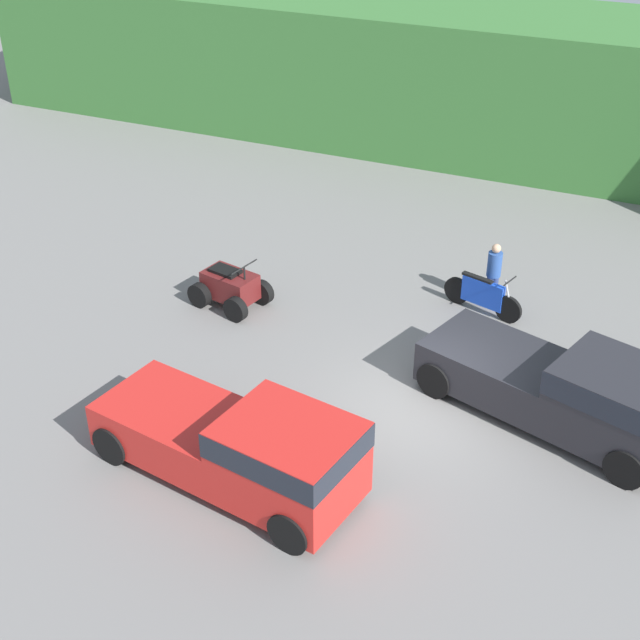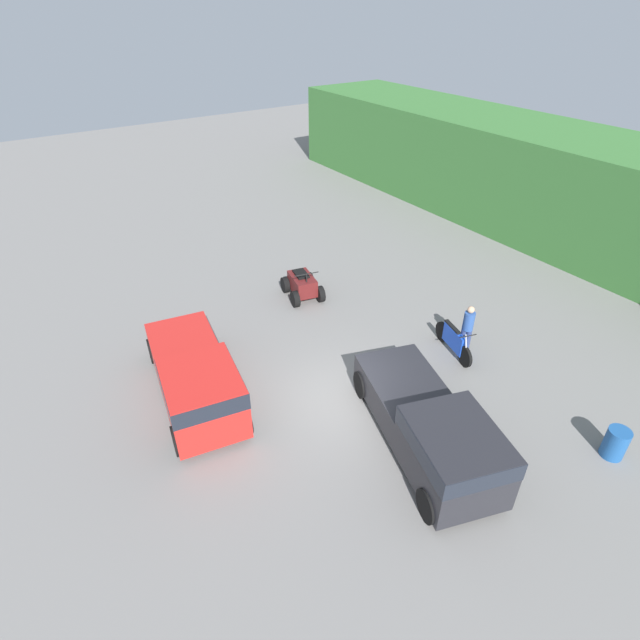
{
  "view_description": "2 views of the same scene",
  "coord_description": "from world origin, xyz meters",
  "px_view_note": "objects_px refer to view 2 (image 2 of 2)",
  "views": [
    {
      "loc": [
        4.21,
        -14.8,
        11.7
      ],
      "look_at": [
        -2.83,
        1.13,
        0.95
      ],
      "focal_mm": 50.0,
      "sensor_mm": 36.0,
      "label": 1
    },
    {
      "loc": [
        8.89,
        -6.7,
        10.33
      ],
      "look_at": [
        -2.83,
        1.13,
        0.95
      ],
      "focal_mm": 28.0,
      "sensor_mm": 36.0,
      "label": 2
    }
  ],
  "objects_px": {
    "quad_atv": "(302,285)",
    "rider_person": "(468,327)",
    "pickup_truck_second": "(434,429)",
    "steel_barrel": "(615,443)",
    "pickup_truck_red": "(196,378)",
    "dirt_bike": "(454,341)"
  },
  "relations": [
    {
      "from": "dirt_bike",
      "to": "rider_person",
      "type": "bearing_deg",
      "value": 90.3
    },
    {
      "from": "pickup_truck_second",
      "to": "quad_atv",
      "type": "bearing_deg",
      "value": -172.7
    },
    {
      "from": "rider_person",
      "to": "dirt_bike",
      "type": "bearing_deg",
      "value": -80.21
    },
    {
      "from": "pickup_truck_red",
      "to": "steel_barrel",
      "type": "height_order",
      "value": "pickup_truck_red"
    },
    {
      "from": "pickup_truck_red",
      "to": "pickup_truck_second",
      "type": "distance_m",
      "value": 6.78
    },
    {
      "from": "quad_atv",
      "to": "rider_person",
      "type": "bearing_deg",
      "value": 35.59
    },
    {
      "from": "quad_atv",
      "to": "dirt_bike",
      "type": "bearing_deg",
      "value": 32.46
    },
    {
      "from": "pickup_truck_second",
      "to": "rider_person",
      "type": "relative_size",
      "value": 3.34
    },
    {
      "from": "pickup_truck_second",
      "to": "dirt_bike",
      "type": "relative_size",
      "value": 2.71
    },
    {
      "from": "pickup_truck_red",
      "to": "pickup_truck_second",
      "type": "relative_size",
      "value": 0.97
    },
    {
      "from": "pickup_truck_second",
      "to": "steel_barrel",
      "type": "bearing_deg",
      "value": 73.61
    },
    {
      "from": "dirt_bike",
      "to": "rider_person",
      "type": "relative_size",
      "value": 1.23
    },
    {
      "from": "quad_atv",
      "to": "rider_person",
      "type": "xyz_separation_m",
      "value": [
        6.1,
        2.68,
        0.44
      ]
    },
    {
      "from": "dirt_bike",
      "to": "steel_barrel",
      "type": "height_order",
      "value": "dirt_bike"
    },
    {
      "from": "rider_person",
      "to": "pickup_truck_second",
      "type": "bearing_deg",
      "value": -31.87
    },
    {
      "from": "steel_barrel",
      "to": "pickup_truck_red",
      "type": "bearing_deg",
      "value": -133.69
    },
    {
      "from": "dirt_bike",
      "to": "quad_atv",
      "type": "relative_size",
      "value": 1.04
    },
    {
      "from": "pickup_truck_second",
      "to": "dirt_bike",
      "type": "height_order",
      "value": "pickup_truck_second"
    },
    {
      "from": "pickup_truck_red",
      "to": "steel_barrel",
      "type": "bearing_deg",
      "value": 55.92
    },
    {
      "from": "dirt_bike",
      "to": "steel_barrel",
      "type": "bearing_deg",
      "value": 17.9
    },
    {
      "from": "rider_person",
      "to": "steel_barrel",
      "type": "relative_size",
      "value": 1.98
    },
    {
      "from": "steel_barrel",
      "to": "dirt_bike",
      "type": "bearing_deg",
      "value": -177.98
    }
  ]
}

